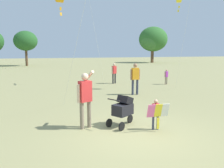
{
  "coord_description": "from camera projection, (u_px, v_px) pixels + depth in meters",
  "views": [
    {
      "loc": [
        -2.38,
        -6.05,
        2.53
      ],
      "look_at": [
        -0.3,
        1.64,
        1.3
      ],
      "focal_mm": 36.66,
      "sensor_mm": 36.0,
      "label": 1
    }
  ],
  "objects": [
    {
      "name": "stroller",
      "position": [
        123.0,
        108.0,
        7.51
      ],
      "size": [
        1.06,
        0.89,
        1.03
      ],
      "color": "black",
      "rests_on": "ground"
    },
    {
      "name": "ground_plane",
      "position": [
        136.0,
        135.0,
        6.77
      ],
      "size": [
        120.0,
        120.0,
        0.0
      ],
      "primitive_type": "plane",
      "color": "#938E5B"
    },
    {
      "name": "treeline_distant",
      "position": [
        76.0,
        40.0,
        37.6
      ],
      "size": [
        40.14,
        6.66,
        6.55
      ],
      "color": "brown",
      "rests_on": "ground"
    },
    {
      "name": "person_red_shirt",
      "position": [
        166.0,
        75.0,
        16.35
      ],
      "size": [
        0.32,
        0.23,
        1.09
      ],
      "color": "#7F705B",
      "rests_on": "ground"
    },
    {
      "name": "person_adult_flyer",
      "position": [
        85.0,
        95.0,
        7.22
      ],
      "size": [
        0.58,
        0.68,
        1.86
      ],
      "color": "#7F705B",
      "rests_on": "ground"
    },
    {
      "name": "child_with_butterfly_kite",
      "position": [
        156.0,
        112.0,
        7.11
      ],
      "size": [
        0.7,
        0.34,
        0.97
      ],
      "color": "#33384C",
      "rests_on": "ground"
    },
    {
      "name": "person_sitting_far",
      "position": [
        135.0,
        76.0,
        12.61
      ],
      "size": [
        0.56,
        0.24,
        1.74
      ],
      "color": "#33384C",
      "rests_on": "ground"
    },
    {
      "name": "person_couple_left",
      "position": [
        114.0,
        72.0,
        16.75
      ],
      "size": [
        0.43,
        0.33,
        1.49
      ],
      "color": "#232328",
      "rests_on": "ground"
    }
  ]
}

